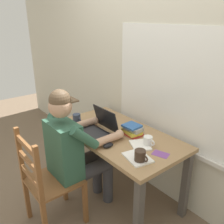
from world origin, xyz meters
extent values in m
plane|color=brown|center=(0.00, 0.00, 0.00)|extent=(8.00, 8.00, 0.00)
cube|color=beige|center=(0.00, 0.43, 1.30)|extent=(6.00, 0.04, 2.60)
cube|color=white|center=(0.25, 0.40, 1.17)|extent=(1.32, 0.01, 1.05)
cube|color=beige|center=(0.25, 0.40, 0.63)|extent=(1.38, 0.06, 0.04)
cube|color=#9E7A51|center=(0.00, 0.00, 0.71)|extent=(1.29, 0.69, 0.03)
cube|color=#4C4742|center=(-0.60, -0.30, 0.34)|extent=(0.06, 0.06, 0.69)
cube|color=#4C4742|center=(0.60, -0.30, 0.34)|extent=(0.06, 0.06, 0.69)
cube|color=#4C4742|center=(-0.60, 0.30, 0.34)|extent=(0.06, 0.06, 0.69)
cube|color=#4C4742|center=(0.60, 0.30, 0.34)|extent=(0.06, 0.06, 0.69)
cube|color=#2D5642|center=(-0.09, -0.53, 0.69)|extent=(0.34, 0.20, 0.50)
sphere|color=tan|center=(-0.09, -0.53, 1.09)|extent=(0.19, 0.19, 0.19)
sphere|color=brown|center=(-0.09, -0.53, 1.14)|extent=(0.17, 0.17, 0.17)
cube|color=brown|center=(-0.09, -0.44, 1.12)|extent=(0.13, 0.10, 0.01)
cylinder|color=#38383D|center=(-0.18, -0.33, 0.44)|extent=(0.13, 0.40, 0.13)
cylinder|color=#38383D|center=(0.00, -0.33, 0.44)|extent=(0.13, 0.40, 0.13)
cylinder|color=#38383D|center=(-0.18, -0.13, 0.22)|extent=(0.10, 0.10, 0.44)
cylinder|color=#38383D|center=(0.00, -0.13, 0.22)|extent=(0.10, 0.10, 0.44)
cylinder|color=#2D5642|center=(-0.29, -0.44, 0.86)|extent=(0.10, 0.26, 0.24)
cylinder|color=tan|center=(-0.29, -0.21, 0.77)|extent=(0.07, 0.28, 0.07)
sphere|color=tan|center=(-0.28, -0.07, 0.77)|extent=(0.08, 0.08, 0.08)
cylinder|color=#2D5642|center=(0.11, -0.44, 0.86)|extent=(0.10, 0.26, 0.24)
cylinder|color=tan|center=(0.11, -0.21, 0.77)|extent=(0.07, 0.28, 0.07)
sphere|color=tan|center=(0.10, -0.07, 0.77)|extent=(0.08, 0.08, 0.08)
cube|color=brown|center=(-0.09, -0.65, 0.43)|extent=(0.42, 0.42, 0.02)
cube|color=brown|center=(0.10, -0.46, 0.21)|extent=(0.04, 0.04, 0.42)
cube|color=brown|center=(-0.28, -0.46, 0.21)|extent=(0.04, 0.04, 0.42)
cube|color=brown|center=(-0.28, -0.84, 0.21)|extent=(0.04, 0.04, 0.42)
cube|color=brown|center=(0.10, -0.84, 0.68)|extent=(0.04, 0.04, 0.48)
cube|color=brown|center=(-0.28, -0.84, 0.68)|extent=(0.04, 0.04, 0.48)
cube|color=brown|center=(-0.09, -0.84, 0.56)|extent=(0.36, 0.02, 0.04)
cube|color=brown|center=(-0.09, -0.84, 0.70)|extent=(0.36, 0.02, 0.04)
cube|color=brown|center=(-0.09, -0.84, 0.84)|extent=(0.36, 0.02, 0.04)
cube|color=black|center=(-0.12, -0.19, 0.73)|extent=(0.33, 0.23, 0.02)
cube|color=#2B2B2D|center=(-0.12, -0.19, 0.74)|extent=(0.29, 0.17, 0.00)
cube|color=black|center=(-0.12, -0.05, 0.85)|extent=(0.33, 0.06, 0.22)
cube|color=silver|center=(-0.12, -0.05, 0.85)|extent=(0.29, 0.05, 0.18)
ellipsoid|color=black|center=(0.15, -0.23, 0.74)|extent=(0.06, 0.10, 0.03)
cylinder|color=white|center=(0.34, 0.04, 0.77)|extent=(0.08, 0.08, 0.09)
torus|color=white|center=(0.39, 0.04, 0.77)|extent=(0.05, 0.01, 0.05)
cylinder|color=#38281E|center=(0.48, -0.18, 0.77)|extent=(0.09, 0.09, 0.10)
torus|color=#38281E|center=(0.53, -0.18, 0.78)|extent=(0.05, 0.01, 0.05)
cylinder|color=#2D384C|center=(-0.44, -0.18, 0.77)|extent=(0.08, 0.08, 0.10)
torus|color=#2D384C|center=(-0.39, -0.18, 0.78)|extent=(0.05, 0.01, 0.05)
cube|color=#BC332D|center=(0.10, 0.09, 0.73)|extent=(0.18, 0.13, 0.02)
cube|color=gold|center=(0.10, 0.08, 0.76)|extent=(0.19, 0.15, 0.03)
cube|color=gray|center=(0.12, 0.08, 0.79)|extent=(0.18, 0.12, 0.03)
cube|color=#2D5B9E|center=(0.11, 0.07, 0.82)|extent=(0.16, 0.15, 0.02)
cube|color=white|center=(0.30, -0.01, 0.73)|extent=(0.24, 0.22, 0.01)
cube|color=white|center=(0.43, -0.16, 0.73)|extent=(0.25, 0.21, 0.01)
cube|color=#7A4293|center=(0.50, 0.02, 0.72)|extent=(0.15, 0.13, 0.00)
camera|label=1|loc=(1.58, -1.35, 1.76)|focal=39.23mm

